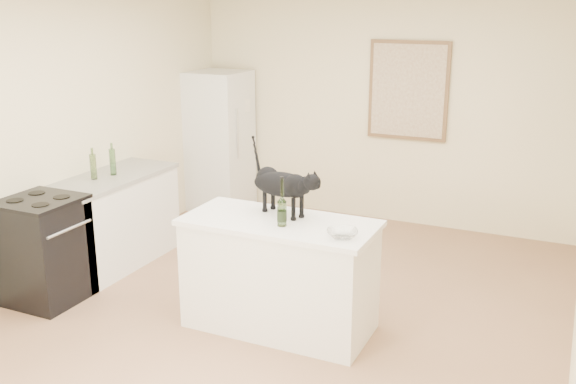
{
  "coord_description": "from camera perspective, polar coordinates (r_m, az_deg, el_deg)",
  "views": [
    {
      "loc": [
        2.15,
        -4.47,
        2.52
      ],
      "look_at": [
        0.15,
        -0.15,
        1.12
      ],
      "focal_mm": 40.74,
      "sensor_mm": 36.0,
      "label": 1
    }
  ],
  "objects": [
    {
      "name": "fridge",
      "position": [
        8.13,
        -6.07,
        4.46
      ],
      "size": [
        0.68,
        0.68,
        1.7
      ],
      "primitive_type": "cube",
      "color": "white",
      "rests_on": "floor"
    },
    {
      "name": "counter_bottle_cluster",
      "position": [
        6.44,
        -15.81,
        2.34
      ],
      "size": [
        0.12,
        0.27,
        0.25
      ],
      "color": "#1C531B",
      "rests_on": "left_countertop"
    },
    {
      "name": "left_cabinets",
      "position": [
        6.63,
        -15.03,
        -2.57
      ],
      "size": [
        0.6,
        1.4,
        0.86
      ],
      "primitive_type": "cube",
      "color": "white",
      "rests_on": "floor"
    },
    {
      "name": "island_base",
      "position": [
        5.18,
        -0.74,
        -7.42
      ],
      "size": [
        1.44,
        0.67,
        0.86
      ],
      "primitive_type": "cube",
      "color": "white",
      "rests_on": "floor"
    },
    {
      "name": "artwork_frame",
      "position": [
        7.49,
        10.44,
        8.7
      ],
      "size": [
        0.9,
        0.03,
        1.1
      ],
      "primitive_type": "cube",
      "color": "brown",
      "rests_on": "wall_back"
    },
    {
      "name": "wall_left",
      "position": [
        6.39,
        -19.4,
        4.46
      ],
      "size": [
        0.0,
        5.5,
        5.5
      ],
      "primitive_type": "plane",
      "rotation": [
        1.57,
        0.0,
        1.57
      ],
      "color": "#F5EABD",
      "rests_on": "ground"
    },
    {
      "name": "fridge_paper",
      "position": [
        7.96,
        -3.68,
        7.55
      ],
      "size": [
        0.04,
        0.12,
        0.16
      ],
      "primitive_type": "cube",
      "rotation": [
        0.0,
        0.0,
        -0.34
      ],
      "color": "white",
      "rests_on": "fridge"
    },
    {
      "name": "island_top",
      "position": [
        5.01,
        -0.76,
        -2.71
      ],
      "size": [
        1.5,
        0.7,
        0.04
      ],
      "primitive_type": "cube",
      "color": "white",
      "rests_on": "island_base"
    },
    {
      "name": "black_cat",
      "position": [
        5.08,
        -0.53,
        0.39
      ],
      "size": [
        0.65,
        0.38,
        0.44
      ],
      "primitive_type": null,
      "rotation": [
        0.0,
        0.0,
        -0.33
      ],
      "color": "black",
      "rests_on": "island_top"
    },
    {
      "name": "artwork_canvas",
      "position": [
        7.47,
        10.41,
        8.68
      ],
      "size": [
        0.82,
        0.0,
        1.02
      ],
      "primitive_type": "cube",
      "color": "beige",
      "rests_on": "wall_back"
    },
    {
      "name": "stove",
      "position": [
        6.0,
        -20.5,
        -4.86
      ],
      "size": [
        0.6,
        0.6,
        0.9
      ],
      "primitive_type": "cube",
      "color": "black",
      "rests_on": "floor"
    },
    {
      "name": "wine_bottle",
      "position": [
        4.84,
        -0.54,
        -1.1
      ],
      "size": [
        0.08,
        0.08,
        0.33
      ],
      "primitive_type": "cylinder",
      "rotation": [
        0.0,
        0.0,
        0.09
      ],
      "color": "#325622",
      "rests_on": "island_top"
    },
    {
      "name": "floor",
      "position": [
        5.56,
        -0.77,
        -10.54
      ],
      "size": [
        5.5,
        5.5,
        0.0
      ],
      "primitive_type": "plane",
      "color": "#9D7354",
      "rests_on": "ground"
    },
    {
      "name": "wall_back",
      "position": [
        7.63,
        8.21,
        7.04
      ],
      "size": [
        4.5,
        0.0,
        4.5
      ],
      "primitive_type": "plane",
      "rotation": [
        1.57,
        0.0,
        0.0
      ],
      "color": "#F5EABD",
      "rests_on": "ground"
    },
    {
      "name": "left_countertop",
      "position": [
        6.5,
        -15.32,
        1.19
      ],
      "size": [
        0.62,
        1.44,
        0.04
      ],
      "primitive_type": "cube",
      "color": "gray",
      "rests_on": "left_cabinets"
    },
    {
      "name": "glass_bowl",
      "position": [
        4.66,
        4.77,
        -3.66
      ],
      "size": [
        0.29,
        0.29,
        0.05
      ],
      "primitive_type": "imported",
      "rotation": [
        0.0,
        0.0,
        0.41
      ],
      "color": "white",
      "rests_on": "island_top"
    }
  ]
}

